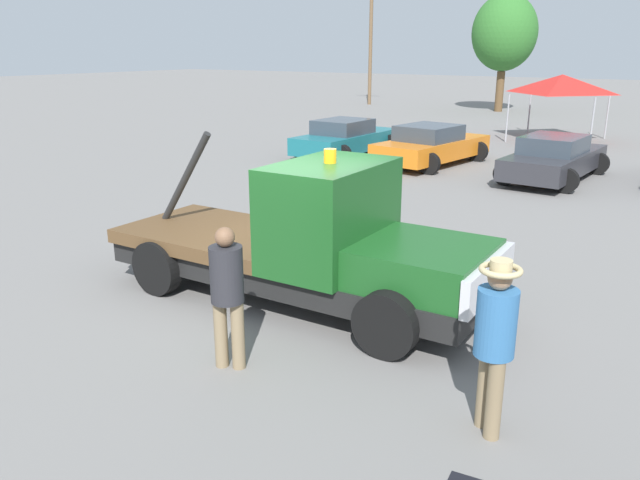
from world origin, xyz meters
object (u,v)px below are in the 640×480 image
parked_car_orange (431,145)px  traffic_cone (334,212)px  parked_car_teal (346,138)px  utility_pole (371,32)px  parked_car_charcoal (554,158)px  person_at_hood (227,288)px  tree_left (504,33)px  canopy_tent_red (562,84)px  person_near_truck (495,334)px  tow_truck (314,245)px

parked_car_orange → traffic_cone: bearing=-163.5°
parked_car_teal → utility_pole: (-9.75, 19.58, 4.18)m
parked_car_charcoal → utility_pole: bearing=44.8°
person_at_hood → tree_left: 34.83m
canopy_tent_red → person_near_truck: bearing=-78.5°
traffic_cone → utility_pole: 31.26m
parked_car_charcoal → canopy_tent_red: (-1.93, 8.75, 1.69)m
canopy_tent_red → traffic_cone: 16.53m
person_near_truck → person_at_hood: 3.14m
person_near_truck → person_at_hood: (-3.11, -0.40, -0.06)m
person_near_truck → traffic_cone: size_ratio=3.40×
tree_left → parked_car_charcoal: bearing=-68.1°
parked_car_orange → traffic_cone: 8.12m
parked_car_teal → tree_left: (-0.61, 19.55, 3.98)m
traffic_cone → person_near_truck: bearing=-47.0°
tow_truck → traffic_cone: 4.75m
parked_car_teal → parked_car_orange: (3.28, 0.12, 0.00)m
parked_car_teal → parked_car_charcoal: bearing=-90.0°
tow_truck → canopy_tent_red: (-1.17, 20.50, 1.40)m
parked_car_orange → utility_pole: (-13.02, 19.46, 4.18)m
canopy_tent_red → traffic_cone: bearing=-93.6°
person_near_truck → parked_car_teal: bearing=-96.6°
person_at_hood → parked_car_charcoal: 14.00m
person_at_hood → tree_left: bearing=-8.8°
parked_car_charcoal → traffic_cone: 8.19m
tow_truck → tree_left: (-7.23, 31.60, 3.68)m
traffic_cone → parked_car_teal: bearing=119.1°
tow_truck → parked_car_orange: size_ratio=1.27×
parked_car_orange → traffic_cone: size_ratio=8.84×
tow_truck → parked_car_teal: (-6.62, 12.05, -0.30)m
parked_car_orange → parked_car_charcoal: same height
parked_car_orange → canopy_tent_red: bearing=-6.2°
canopy_tent_red → utility_pole: size_ratio=0.37×
parked_car_teal → traffic_cone: parked_car_teal is taller
parked_car_teal → traffic_cone: bearing=-148.6°
tow_truck → parked_car_orange: (-3.34, 12.17, -0.30)m
canopy_tent_red → utility_pole: 19.00m
canopy_tent_red → traffic_cone: size_ratio=6.16×
tow_truck → parked_car_charcoal: (0.76, 11.76, -0.30)m
person_at_hood → parked_car_charcoal: person_at_hood is taller
parked_car_orange → parked_car_charcoal: 4.12m
parked_car_teal → traffic_cone: size_ratio=8.56×
person_at_hood → tow_truck: bearing=-15.1°
parked_car_orange → canopy_tent_red: 8.78m
person_near_truck → parked_car_orange: size_ratio=0.38×
parked_car_charcoal → utility_pole: (-17.13, 19.88, 4.18)m
utility_pole → parked_car_orange: bearing=-56.2°
canopy_tent_red → tree_left: bearing=118.6°
parked_car_orange → tree_left: tree_left is taller
tow_truck → parked_car_teal: 13.75m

